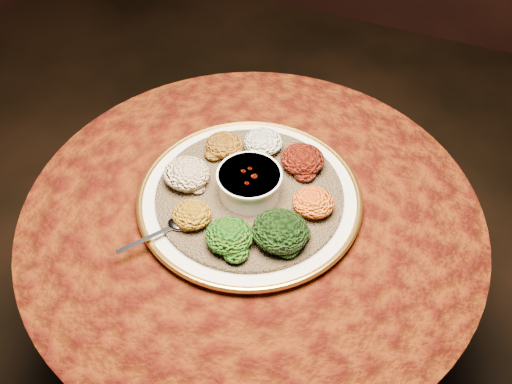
% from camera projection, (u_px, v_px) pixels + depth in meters
% --- Properties ---
extents(table, '(0.96, 0.96, 0.73)m').
position_uv_depth(table, '(252.00, 261.00, 1.32)').
color(table, black).
rests_on(table, ground).
extents(platter, '(0.47, 0.47, 0.02)m').
position_uv_depth(platter, '(250.00, 198.00, 1.19)').
color(platter, silver).
rests_on(platter, table).
extents(injera, '(0.50, 0.50, 0.01)m').
position_uv_depth(injera, '(250.00, 194.00, 1.18)').
color(injera, olive).
rests_on(injera, platter).
extents(stew_bowl, '(0.13, 0.13, 0.06)m').
position_uv_depth(stew_bowl, '(249.00, 182.00, 1.16)').
color(stew_bowl, white).
rests_on(stew_bowl, injera).
extents(spoon, '(0.10, 0.13, 0.01)m').
position_uv_depth(spoon, '(173.00, 226.00, 1.11)').
color(spoon, silver).
rests_on(spoon, injera).
extents(portion_ayib, '(0.09, 0.08, 0.04)m').
position_uv_depth(portion_ayib, '(263.00, 142.00, 1.25)').
color(portion_ayib, white).
rests_on(portion_ayib, injera).
extents(portion_kitfo, '(0.10, 0.09, 0.05)m').
position_uv_depth(portion_kitfo, '(302.00, 159.00, 1.21)').
color(portion_kitfo, black).
rests_on(portion_kitfo, injera).
extents(portion_tikil, '(0.08, 0.08, 0.04)m').
position_uv_depth(portion_tikil, '(313.00, 202.00, 1.14)').
color(portion_tikil, '#AC7B0E').
rests_on(portion_tikil, injera).
extents(portion_gomen, '(0.11, 0.10, 0.05)m').
position_uv_depth(portion_gomen, '(280.00, 231.00, 1.08)').
color(portion_gomen, black).
rests_on(portion_gomen, injera).
extents(portion_mixveg, '(0.09, 0.09, 0.04)m').
position_uv_depth(portion_mixveg, '(229.00, 236.00, 1.08)').
color(portion_mixveg, '#9C340A').
rests_on(portion_mixveg, injera).
extents(portion_kik, '(0.08, 0.07, 0.04)m').
position_uv_depth(portion_kik, '(192.00, 215.00, 1.12)').
color(portion_kik, '#9D5C0D').
rests_on(portion_kik, injera).
extents(portion_timatim, '(0.10, 0.09, 0.05)m').
position_uv_depth(portion_timatim, '(187.00, 173.00, 1.18)').
color(portion_timatim, maroon).
rests_on(portion_timatim, injera).
extents(portion_shiro, '(0.08, 0.08, 0.04)m').
position_uv_depth(portion_shiro, '(224.00, 145.00, 1.25)').
color(portion_shiro, '#8A4F10').
rests_on(portion_shiro, injera).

